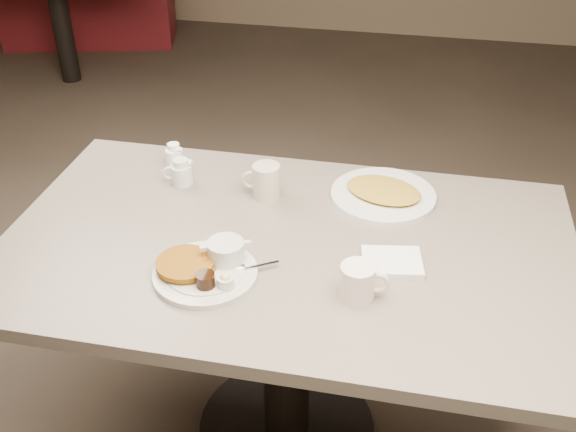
% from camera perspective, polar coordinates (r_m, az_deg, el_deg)
% --- Properties ---
extents(diner_table, '(1.50, 0.90, 0.75)m').
position_cam_1_polar(diner_table, '(1.88, -0.12, -6.44)').
color(diner_table, slate).
rests_on(diner_table, ground).
extents(main_plate, '(0.34, 0.34, 0.07)m').
position_cam_1_polar(main_plate, '(1.67, -6.87, -4.25)').
color(main_plate, '#B8B9B4').
rests_on(main_plate, diner_table).
extents(coffee_mug_near, '(0.12, 0.09, 0.09)m').
position_cam_1_polar(coffee_mug_near, '(1.58, 5.98, -5.54)').
color(coffee_mug_near, silver).
rests_on(coffee_mug_near, diner_table).
extents(napkin, '(0.17, 0.14, 0.02)m').
position_cam_1_polar(napkin, '(1.71, 8.74, -3.87)').
color(napkin, silver).
rests_on(napkin, diner_table).
extents(coffee_mug_far, '(0.12, 0.08, 0.10)m').
position_cam_1_polar(coffee_mug_far, '(1.94, -1.91, 2.96)').
color(coffee_mug_far, beige).
rests_on(coffee_mug_far, diner_table).
extents(creamer_left, '(0.09, 0.07, 0.08)m').
position_cam_1_polar(creamer_left, '(2.03, -8.99, 3.63)').
color(creamer_left, silver).
rests_on(creamer_left, diner_table).
extents(creamer_right, '(0.07, 0.06, 0.08)m').
position_cam_1_polar(creamer_right, '(2.13, -9.56, 4.98)').
color(creamer_right, white).
rests_on(creamer_right, diner_table).
extents(hash_plate, '(0.38, 0.38, 0.04)m').
position_cam_1_polar(hash_plate, '(1.97, 8.03, 1.89)').
color(hash_plate, silver).
rests_on(hash_plate, diner_table).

